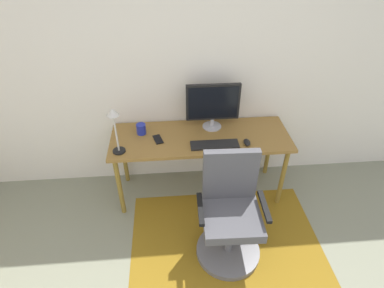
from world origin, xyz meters
The scene contains 10 objects.
wall_back centered at (0.00, 2.20, 1.30)m, with size 6.00×0.10×2.60m, color white.
area_rug centered at (0.13, 1.17, 0.00)m, with size 1.66×1.22×0.01m, color #856117.
desk centered at (-0.04, 1.84, 0.63)m, with size 1.66×0.58×0.70m.
monitor centered at (0.09, 1.99, 0.95)m, with size 0.50×0.18×0.45m.
keyboard centered at (0.07, 1.69, 0.71)m, with size 0.43×0.13×0.02m, color black.
computer_mouse centered at (0.36, 1.69, 0.72)m, with size 0.06×0.10×0.03m, color black.
coffee_cup centered at (-0.59, 1.93, 0.75)m, with size 0.09×0.09×0.10m, color #202D9E.
cell_phone centered at (-0.43, 1.82, 0.71)m, with size 0.07×0.14×0.01m, color black.
desk_lamp centered at (-0.77, 1.67, 1.00)m, with size 0.11×0.11×0.43m.
office_chair centered at (0.13, 1.12, 0.38)m, with size 0.54×0.54×0.96m.
Camera 1 is at (-0.32, -0.52, 2.36)m, focal length 29.27 mm.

